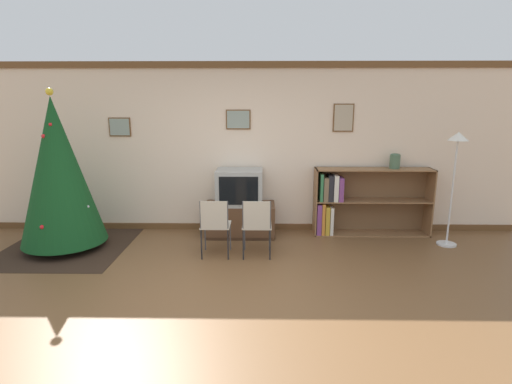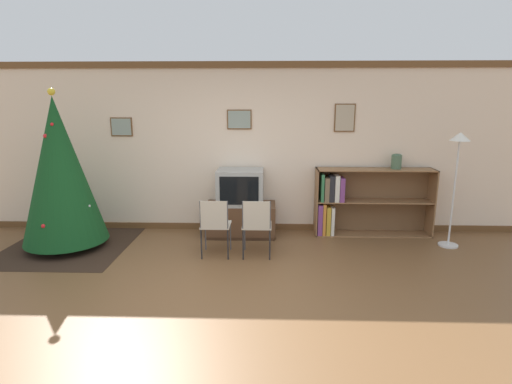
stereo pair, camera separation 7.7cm
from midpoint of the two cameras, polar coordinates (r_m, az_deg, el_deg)
ground_plane at (r=4.41m, az=-5.60°, el=-15.68°), size 24.00×24.00×0.00m
wall_back at (r=6.50m, az=-3.30°, el=6.21°), size 9.17×0.11×2.70m
area_rug at (r=6.55m, az=-25.72°, el=-7.17°), size 1.75×1.79×0.01m
christmas_tree at (r=6.27m, az=-26.72°, el=2.64°), size 1.17×1.17×2.27m
tv_console at (r=6.37m, az=-2.67°, el=-3.96°), size 1.10×0.56×0.52m
television at (r=6.24m, az=-2.72°, el=0.71°), size 0.71×0.54×0.55m
folding_chair_left at (r=5.46m, az=-6.27°, el=-4.59°), size 0.40×0.40×0.82m
folding_chair_right at (r=5.42m, az=-0.29°, el=-4.64°), size 0.40×0.40×0.82m
bookshelf at (r=6.55m, az=13.21°, el=-1.31°), size 1.84×0.36×1.07m
vase at (r=6.61m, az=18.91°, el=4.22°), size 0.16×0.16×0.23m
standing_lamp at (r=6.36m, az=26.33°, el=4.19°), size 0.28×0.28×1.68m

